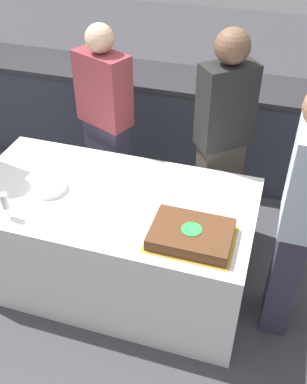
# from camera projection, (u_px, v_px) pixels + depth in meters

# --- Properties ---
(ground_plane) EXTENTS (14.00, 14.00, 0.00)m
(ground_plane) POSITION_uv_depth(u_px,v_px,m) (116.00, 277.00, 3.31)
(ground_plane) COLOR #424247
(back_counter) EXTENTS (4.40, 0.58, 0.92)m
(back_counter) POSITION_uv_depth(u_px,v_px,m) (173.00, 123.00, 4.20)
(back_counter) COLOR #333842
(back_counter) RESTS_ON ground_plane
(dining_table) EXTENTS (1.84, 0.96, 0.77)m
(dining_table) POSITION_uv_depth(u_px,v_px,m) (113.00, 240.00, 3.07)
(dining_table) COLOR white
(dining_table) RESTS_ON ground_plane
(cake) EXTENTS (0.49, 0.37, 0.08)m
(cake) POSITION_uv_depth(u_px,v_px,m) (191.00, 234.00, 2.51)
(cake) COLOR gold
(cake) RESTS_ON dining_table
(plate_stack) EXTENTS (0.22, 0.22, 0.04)m
(plate_stack) POSITION_uv_depth(u_px,v_px,m) (49.00, 187.00, 2.88)
(plate_stack) COLOR white
(plate_stack) RESTS_ON dining_table
(wine_glass) EXTENTS (0.06, 0.06, 0.17)m
(wine_glass) POSITION_uv_depth(u_px,v_px,m) (5.00, 202.00, 2.61)
(wine_glass) COLOR white
(wine_glass) RESTS_ON dining_table
(side_plate_near_cake) EXTENTS (0.18, 0.18, 0.00)m
(side_plate_near_cake) POSITION_uv_depth(u_px,v_px,m) (212.00, 205.00, 2.76)
(side_plate_near_cake) COLOR white
(side_plate_near_cake) RESTS_ON dining_table
(person_cutting_cake) EXTENTS (0.41, 0.39, 1.66)m
(person_cutting_cake) POSITION_uv_depth(u_px,v_px,m) (222.00, 140.00, 3.16)
(person_cutting_cake) COLOR #4C4238
(person_cutting_cake) RESTS_ON ground_plane
(person_seated_right) EXTENTS (0.23, 0.36, 1.67)m
(person_seated_right) POSITION_uv_depth(u_px,v_px,m) (299.00, 217.00, 2.50)
(person_seated_right) COLOR #383347
(person_seated_right) RESTS_ON ground_plane
(person_standing_back) EXTENTS (0.45, 0.34, 1.61)m
(person_standing_back) POSITION_uv_depth(u_px,v_px,m) (106.00, 127.00, 3.40)
(person_standing_back) COLOR #383347
(person_standing_back) RESTS_ON ground_plane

